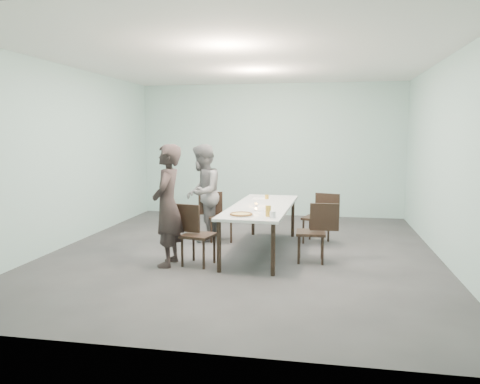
% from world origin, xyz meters
% --- Properties ---
extents(ground, '(7.00, 7.00, 0.00)m').
position_xyz_m(ground, '(0.00, 0.00, 0.00)').
color(ground, '#333335').
rests_on(ground, ground).
extents(room_shell, '(6.02, 7.02, 3.01)m').
position_xyz_m(room_shell, '(0.00, 0.00, 2.03)').
color(room_shell, '#A2CCC5').
rests_on(room_shell, ground).
extents(table, '(0.99, 2.63, 0.75)m').
position_xyz_m(table, '(0.28, 0.05, 0.69)').
color(table, white).
rests_on(table, ground).
extents(chair_near_left, '(0.64, 0.50, 0.87)m').
position_xyz_m(chair_near_left, '(-0.58, -0.84, 0.50)').
color(chair_near_left, black).
rests_on(chair_near_left, ground).
extents(chair_far_left, '(0.64, 0.49, 0.87)m').
position_xyz_m(chair_far_left, '(-0.59, 0.68, 0.50)').
color(chair_far_left, black).
rests_on(chair_far_left, ground).
extents(chair_near_right, '(0.62, 0.43, 0.87)m').
position_xyz_m(chair_near_right, '(1.16, -0.38, 0.50)').
color(chair_near_right, black).
rests_on(chair_near_right, ground).
extents(chair_far_right, '(0.65, 0.52, 0.87)m').
position_xyz_m(chair_far_right, '(1.20, 0.83, 0.50)').
color(chair_far_right, black).
rests_on(chair_far_right, ground).
extents(diner_near, '(0.45, 0.66, 1.73)m').
position_xyz_m(diner_near, '(-0.93, -0.94, 0.87)').
color(diner_near, black).
rests_on(diner_near, ground).
extents(diner_far, '(0.66, 0.84, 1.69)m').
position_xyz_m(diner_far, '(-0.85, 0.67, 0.85)').
color(diner_far, slate).
rests_on(diner_far, ground).
extents(pizza, '(0.34, 0.34, 0.04)m').
position_xyz_m(pizza, '(0.13, -0.93, 0.77)').
color(pizza, white).
rests_on(pizza, table).
extents(side_plate, '(0.18, 0.18, 0.01)m').
position_xyz_m(side_plate, '(0.33, -0.43, 0.76)').
color(side_plate, white).
rests_on(side_plate, table).
extents(beer_glass, '(0.08, 0.08, 0.15)m').
position_xyz_m(beer_glass, '(0.51, -0.91, 0.82)').
color(beer_glass, gold).
rests_on(beer_glass, table).
extents(water_tumbler, '(0.08, 0.08, 0.09)m').
position_xyz_m(water_tumbler, '(0.58, -1.01, 0.80)').
color(water_tumbler, silver).
rests_on(water_tumbler, table).
extents(tealight, '(0.06, 0.06, 0.05)m').
position_xyz_m(tealight, '(0.21, -0.05, 0.77)').
color(tealight, silver).
rests_on(tealight, table).
extents(amber_tumbler, '(0.07, 0.07, 0.08)m').
position_xyz_m(amber_tumbler, '(0.28, 0.74, 0.79)').
color(amber_tumbler, gold).
rests_on(amber_tumbler, table).
extents(menu, '(0.31, 0.23, 0.01)m').
position_xyz_m(menu, '(0.17, 0.79, 0.75)').
color(menu, silver).
rests_on(menu, table).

